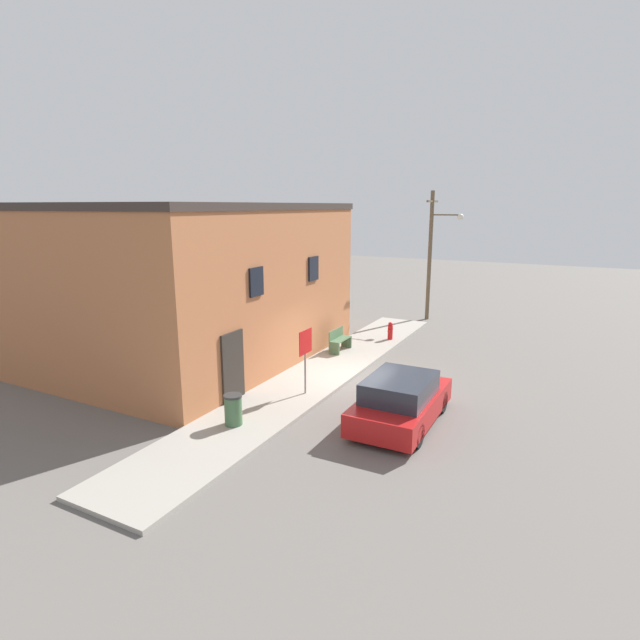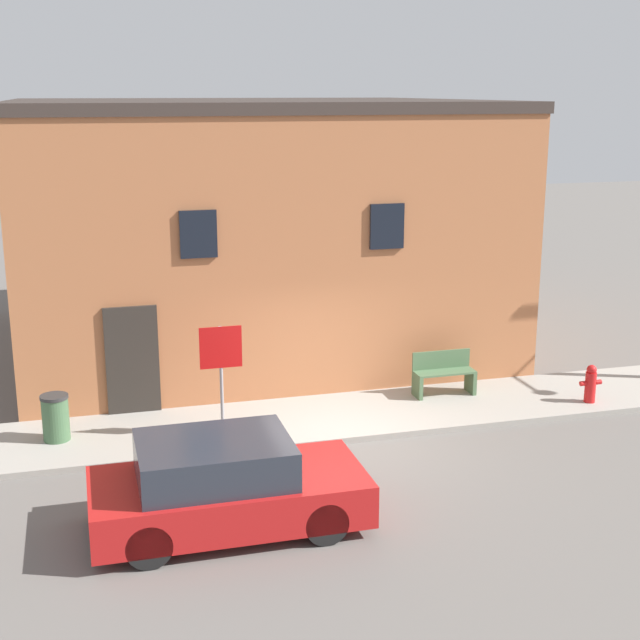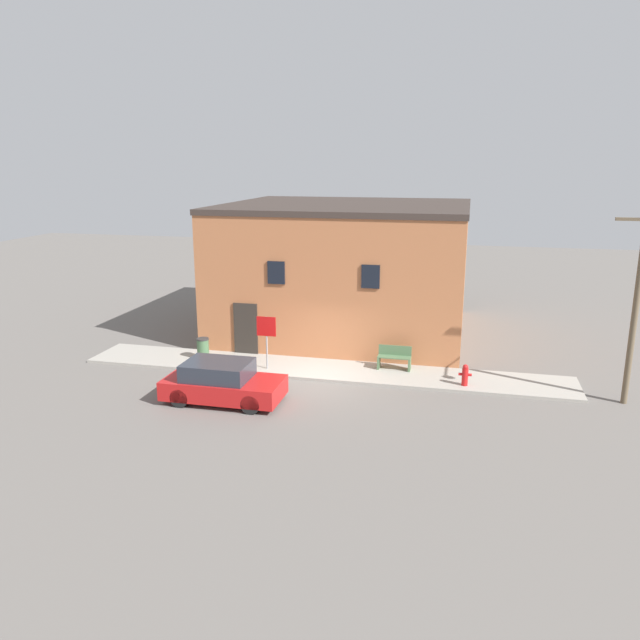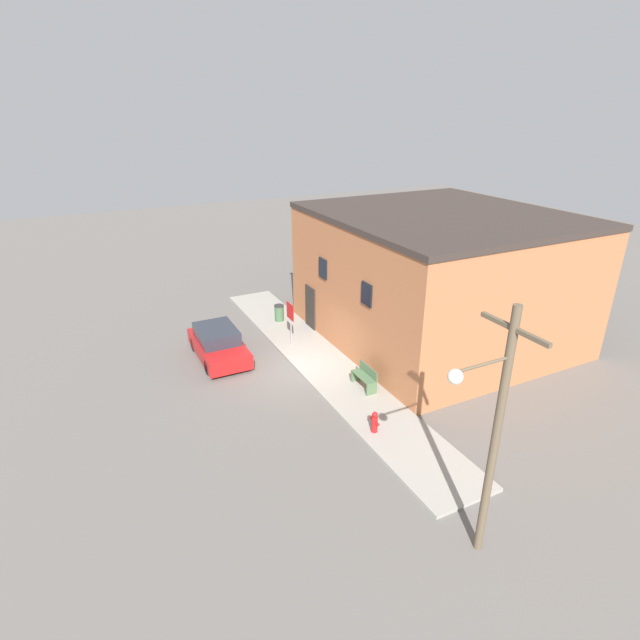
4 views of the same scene
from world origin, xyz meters
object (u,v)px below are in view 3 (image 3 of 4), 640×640
at_px(bench, 394,358).
at_px(trash_bin, 203,348).
at_px(stop_sign, 266,332).
at_px(utility_pole, 639,295).
at_px(fire_hydrant, 465,375).
at_px(parked_car, 222,383).

bearing_deg(bench, trash_bin, -176.46).
bearing_deg(stop_sign, bench, 12.82).
distance_m(stop_sign, utility_pole, 12.66).
xyz_separation_m(fire_hydrant, bench, (-2.62, 1.22, 0.04)).
xyz_separation_m(bench, trash_bin, (-7.57, -0.47, -0.01)).
height_order(trash_bin, utility_pole, utility_pole).
relative_size(fire_hydrant, bench, 0.62).
bearing_deg(bench, parked_car, -140.35).
distance_m(stop_sign, bench, 4.92).
distance_m(stop_sign, parked_car, 3.39).
bearing_deg(trash_bin, parked_car, -58.25).
xyz_separation_m(utility_pole, parked_car, (-12.96, -2.74, -3.03)).
relative_size(bench, parked_car, 0.32).
bearing_deg(parked_car, fire_hydrant, 21.57).
bearing_deg(parked_car, utility_pole, 11.93).
height_order(utility_pole, parked_car, utility_pole).
relative_size(bench, utility_pole, 0.19).
bearing_deg(stop_sign, fire_hydrant, -1.14).
bearing_deg(bench, utility_pole, -11.42).
bearing_deg(trash_bin, fire_hydrant, -4.19).
distance_m(fire_hydrant, trash_bin, 10.22).
bearing_deg(bench, stop_sign, -167.18).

